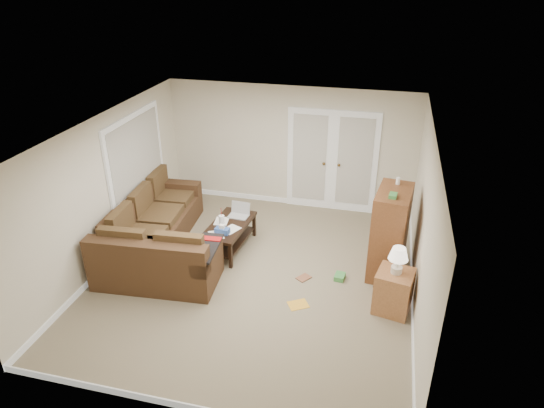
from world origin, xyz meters
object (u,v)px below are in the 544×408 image
(sectional_sofa, at_px, (157,238))
(coffee_table, at_px, (230,235))
(tv_armoire, at_px, (390,232))
(side_cabinet, at_px, (394,288))

(sectional_sofa, bearing_deg, coffee_table, 21.68)
(coffee_table, height_order, tv_armoire, tv_armoire)
(sectional_sofa, bearing_deg, side_cabinet, -11.58)
(sectional_sofa, relative_size, side_cabinet, 2.82)
(sectional_sofa, xyz_separation_m, coffee_table, (1.14, 0.55, -0.08))
(coffee_table, distance_m, tv_armoire, 2.77)
(tv_armoire, bearing_deg, coffee_table, -174.45)
(coffee_table, relative_size, side_cabinet, 1.18)
(tv_armoire, height_order, side_cabinet, tv_armoire)
(side_cabinet, bearing_deg, sectional_sofa, -175.73)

